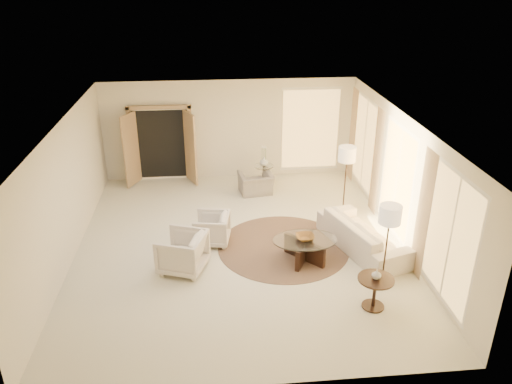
{
  "coord_description": "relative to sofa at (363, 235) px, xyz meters",
  "views": [
    {
      "loc": [
        -0.55,
        -9.43,
        5.62
      ],
      "look_at": [
        0.4,
        0.4,
        1.1
      ],
      "focal_mm": 35.0,
      "sensor_mm": 36.0,
      "label": 1
    }
  ],
  "objects": [
    {
      "name": "end_table",
      "position": [
        -0.38,
        -1.98,
        0.07
      ],
      "size": [
        0.64,
        0.64,
        0.61
      ],
      "rotation": [
        0.0,
        0.0,
        -0.15
      ],
      "color": "black",
      "rests_on": "room"
    },
    {
      "name": "room",
      "position": [
        -2.63,
        0.38,
        1.05
      ],
      "size": [
        7.04,
        8.04,
        2.83
      ],
      "color": "silver",
      "rests_on": "ground"
    },
    {
      "name": "end_vase",
      "position": [
        -0.38,
        -1.98,
        0.35
      ],
      "size": [
        0.18,
        0.18,
        0.18
      ],
      "primitive_type": "imported",
      "rotation": [
        0.0,
        0.0,
        -0.07
      ],
      "color": "silver",
      "rests_on": "end_table"
    },
    {
      "name": "armchair_left",
      "position": [
        -3.23,
        0.59,
        0.03
      ],
      "size": [
        0.8,
        0.84,
        0.76
      ],
      "primitive_type": "imported",
      "rotation": [
        0.0,
        0.0,
        -1.74
      ],
      "color": "silver",
      "rests_on": "room"
    },
    {
      "name": "side_table",
      "position": [
        -1.74,
        3.55,
        0.02
      ],
      "size": [
        0.52,
        0.52,
        0.61
      ],
      "rotation": [
        0.0,
        0.0,
        -0.38
      ],
      "color": "black",
      "rests_on": "room"
    },
    {
      "name": "side_vase",
      "position": [
        -1.74,
        3.55,
        0.39
      ],
      "size": [
        0.26,
        0.26,
        0.25
      ],
      "primitive_type": "imported",
      "rotation": [
        0.0,
        0.0,
        0.07
      ],
      "color": "silver",
      "rests_on": "side_table"
    },
    {
      "name": "area_rug",
      "position": [
        -1.68,
        0.24,
        -0.34
      ],
      "size": [
        2.87,
        2.87,
        0.01
      ],
      "primitive_type": "cylinder",
      "rotation": [
        0.0,
        0.0,
        -0.0
      ],
      "color": "#3B271E",
      "rests_on": "room"
    },
    {
      "name": "floor_lamp_far",
      "position": [
        0.0,
        -1.32,
        1.09
      ],
      "size": [
        0.41,
        0.41,
        1.68
      ],
      "rotation": [
        0.0,
        0.0,
        0.21
      ],
      "color": "black",
      "rests_on": "room"
    },
    {
      "name": "sofa",
      "position": [
        0.0,
        0.0,
        0.0
      ],
      "size": [
        1.61,
        2.53,
        0.69
      ],
      "primitive_type": "imported",
      "rotation": [
        0.0,
        0.0,
        1.89
      ],
      "color": "silver",
      "rests_on": "room"
    },
    {
      "name": "bowl",
      "position": [
        -1.33,
        -0.32,
        0.19
      ],
      "size": [
        0.39,
        0.39,
        0.09
      ],
      "primitive_type": "imported",
      "rotation": [
        0.0,
        0.0,
        0.03
      ],
      "color": "brown",
      "rests_on": "coffee_table"
    },
    {
      "name": "window_back_corner",
      "position": [
        -0.33,
        4.33,
        1.01
      ],
      "size": [
        1.7,
        0.1,
        2.4
      ],
      "primitive_type": null,
      "color": "#FFC666",
      "rests_on": "room"
    },
    {
      "name": "floor_lamp_near",
      "position": [
        0.03,
        1.74,
        1.12
      ],
      "size": [
        0.42,
        0.42,
        1.73
      ],
      "rotation": [
        0.0,
        0.0,
        -0.13
      ],
      "color": "black",
      "rests_on": "room"
    },
    {
      "name": "accent_chair",
      "position": [
        -2.01,
        3.11,
        0.03
      ],
      "size": [
        0.94,
        0.69,
        0.76
      ],
      "primitive_type": "imported",
      "rotation": [
        0.0,
        0.0,
        3.29
      ],
      "color": "gray",
      "rests_on": "room"
    },
    {
      "name": "curtains_right",
      "position": [
        0.77,
        1.38,
        0.96
      ],
      "size": [
        0.06,
        5.2,
        2.6
      ],
      "primitive_type": null,
      "color": "tan",
      "rests_on": "room"
    },
    {
      "name": "armchair_right",
      "position": [
        -3.82,
        -0.43,
        0.1
      ],
      "size": [
        1.04,
        1.08,
        0.88
      ],
      "primitive_type": "imported",
      "rotation": [
        0.0,
        0.0,
        -1.92
      ],
      "color": "silver",
      "rests_on": "room"
    },
    {
      "name": "coffee_table",
      "position": [
        -1.33,
        -0.32,
        -0.04
      ],
      "size": [
        1.5,
        1.5,
        0.49
      ],
      "rotation": [
        0.0,
        0.0,
        0.14
      ],
      "color": "black",
      "rests_on": "room"
    },
    {
      "name": "windows_right",
      "position": [
        0.82,
        0.48,
        1.01
      ],
      "size": [
        0.1,
        6.4,
        2.4
      ],
      "primitive_type": null,
      "color": "#FFC666",
      "rests_on": "room"
    },
    {
      "name": "french_doors",
      "position": [
        -4.53,
        4.19,
        0.72
      ],
      "size": [
        1.95,
        0.66,
        2.16
      ],
      "color": "tan",
      "rests_on": "room"
    }
  ]
}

